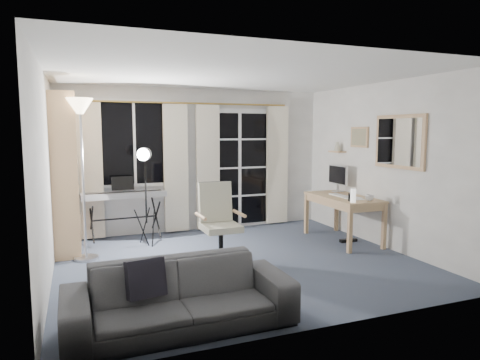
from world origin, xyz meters
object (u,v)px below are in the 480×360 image
at_px(bookshelf, 62,178).
at_px(monitor, 338,176).
at_px(sofa, 180,285).
at_px(desk, 343,202).
at_px(mug, 369,197).
at_px(studio_light, 144,166).
at_px(office_chair, 218,216).
at_px(torchiere_lamp, 81,131).
at_px(keyboard_piano, 124,196).

relative_size(bookshelf, monitor, 4.38).
bearing_deg(sofa, desk, 32.64).
relative_size(bookshelf, mug, 19.26).
bearing_deg(studio_light, office_chair, -36.00).
height_order(studio_light, monitor, studio_light).
bearing_deg(torchiere_lamp, studio_light, 24.77).
bearing_deg(desk, monitor, 67.28).
bearing_deg(bookshelf, sofa, -70.70).
xyz_separation_m(office_chair, desk, (2.15, 0.37, -0.00)).
height_order(desk, monitor, monitor).
relative_size(bookshelf, desk, 1.68).
height_order(studio_light, desk, studio_light).
height_order(keyboard_piano, desk, keyboard_piano).
bearing_deg(sofa, keyboard_piano, 91.45).
bearing_deg(torchiere_lamp, monitor, 0.68).
bearing_deg(sofa, monitor, 36.44).
xyz_separation_m(monitor, mug, (-0.10, -0.95, -0.21)).
bearing_deg(monitor, desk, -112.72).
bearing_deg(keyboard_piano, studio_light, -63.74).
bearing_deg(torchiere_lamp, desk, -6.16).
relative_size(keyboard_piano, mug, 11.24).
bearing_deg(studio_light, torchiere_lamp, -133.43).
height_order(monitor, mug, monitor).
distance_m(studio_light, desk, 3.05).
distance_m(monitor, mug, 0.98).
height_order(mug, sofa, mug).
height_order(keyboard_piano, sofa, keyboard_piano).
relative_size(studio_light, monitor, 2.96).
height_order(office_chair, mug, office_chair).
relative_size(keyboard_piano, office_chair, 1.23).
relative_size(torchiere_lamp, keyboard_piano, 1.64).
distance_m(torchiere_lamp, desk, 3.92).
bearing_deg(mug, office_chair, 176.73).
distance_m(desk, mug, 0.53).
relative_size(monitor, mug, 4.39).
height_order(bookshelf, studio_light, bookshelf).
relative_size(keyboard_piano, studio_light, 0.86).
bearing_deg(office_chair, desk, 9.28).
height_order(desk, mug, mug).
bearing_deg(bookshelf, torchiere_lamp, -62.07).
bearing_deg(desk, sofa, -145.78).
height_order(torchiere_lamp, keyboard_piano, torchiere_lamp).
distance_m(studio_light, sofa, 2.90).
distance_m(desk, sofa, 3.62).
height_order(keyboard_piano, studio_light, studio_light).
bearing_deg(desk, torchiere_lamp, 174.73).
distance_m(bookshelf, studio_light, 1.14).
xyz_separation_m(studio_light, mug, (2.99, -1.30, -0.44)).
xyz_separation_m(desk, sofa, (-3.02, -1.99, -0.23)).
xyz_separation_m(keyboard_piano, sofa, (0.12, -3.25, -0.32)).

